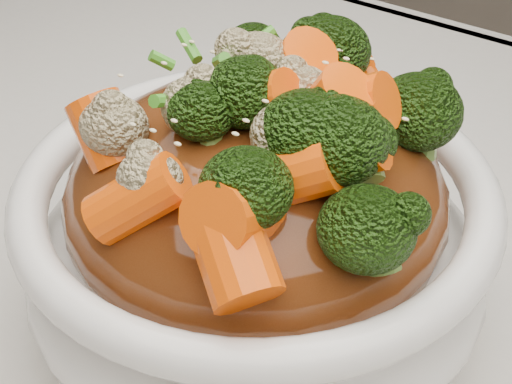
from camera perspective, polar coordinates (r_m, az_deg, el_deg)
The scene contains 8 objects.
tablecloth at distance 0.45m, azimuth 5.94°, elevation -12.31°, with size 1.20×0.80×0.04m, color silver.
bowl at distance 0.41m, azimuth -0.00°, elevation -4.03°, with size 0.24×0.24×0.09m, color white, non-canonical shape.
sauce_base at distance 0.39m, azimuth -0.00°, elevation -0.39°, with size 0.19×0.19×0.11m, color #52260E.
carrots at distance 0.35m, azimuth -0.00°, elevation 8.58°, with size 0.19×0.19×0.06m, color #FD5908, non-canonical shape.
broccoli at distance 0.35m, azimuth -0.00°, elevation 8.43°, with size 0.19×0.19×0.05m, color black, non-canonical shape.
cauliflower at distance 0.35m, azimuth -0.00°, elevation 8.11°, with size 0.19×0.19×0.04m, color tan, non-canonical shape.
scallions at distance 0.35m, azimuth -0.00°, elevation 8.74°, with size 0.14×0.14×0.02m, color #3E9622, non-canonical shape.
sesame_seeds at distance 0.35m, azimuth -0.00°, elevation 8.74°, with size 0.17×0.17×0.01m, color beige, non-canonical shape.
Camera 1 is at (0.13, -0.26, 1.07)m, focal length 55.00 mm.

